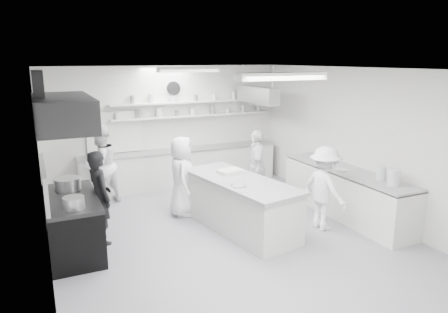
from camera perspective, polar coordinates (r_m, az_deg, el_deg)
name	(u,v)px	position (r m, az deg, el deg)	size (l,w,h in m)	color
floor	(224,234)	(7.90, 0.05, -10.48)	(6.00, 7.00, 0.02)	#929297
ceiling	(224,68)	(7.23, 0.05, 11.99)	(6.00, 7.00, 0.02)	white
wall_back	(166,126)	(10.64, -7.90, 4.10)	(6.00, 0.04, 3.00)	silver
wall_front	(366,223)	(4.63, 18.78, -8.65)	(6.00, 0.04, 3.00)	silver
wall_left	(41,174)	(6.77, -23.67, -2.16)	(0.04, 7.00, 3.00)	silver
wall_right	(356,141)	(9.07, 17.53, 2.03)	(0.04, 7.00, 3.00)	silver
stove	(73,226)	(7.49, -19.93, -8.88)	(0.80, 1.80, 0.90)	black
exhaust_hood	(63,112)	(7.03, -21.14, 5.66)	(0.85, 2.00, 0.50)	black
back_counter	(182,168)	(10.67, -5.71, -1.53)	(5.00, 0.60, 0.92)	silver
shelf_lower	(194,116)	(10.71, -4.14, 5.60)	(4.20, 0.26, 0.04)	silver
shelf_upper	(194,102)	(10.67, -4.17, 7.46)	(4.20, 0.26, 0.04)	silver
pass_through_window	(114,132)	(10.34, -14.77, 3.24)	(1.30, 0.04, 1.00)	black
wall_clock	(173,88)	(10.56, -6.95, 9.25)	(0.32, 0.32, 0.05)	silver
right_counter	(345,193)	(8.95, 16.25, -4.85)	(0.74, 3.30, 0.94)	silver
pot_rack	(257,95)	(10.32, 4.59, 8.38)	(0.30, 1.60, 0.40)	#A3A3A4
light_fixture_front	(282,76)	(5.65, 7.87, 10.80)	(1.30, 0.25, 0.10)	silver
light_fixture_rear	(188,70)	(8.90, -4.92, 11.73)	(1.30, 0.25, 0.10)	silver
prep_island	(240,205)	(7.93, 2.15, -6.70)	(0.94, 2.52, 0.93)	silver
stove_pot	(68,185)	(7.69, -20.55, -3.70)	(0.44, 0.44, 0.26)	#A3A3A4
cook_stove	(100,197)	(7.56, -16.60, -5.38)	(0.60, 0.40, 1.65)	black
cook_back	(101,165)	(9.51, -16.47, -1.17)	(0.87, 0.67, 1.78)	white
cook_island_left	(182,176)	(8.57, -5.79, -2.72)	(0.80, 0.52, 1.65)	white
cook_island_right	(257,167)	(9.23, 4.51, -1.47)	(0.97, 0.41, 1.66)	white
cook_right	(325,188)	(8.06, 13.58, -4.24)	(1.03, 0.59, 1.59)	white
bowl_island_a	(238,187)	(7.38, 1.99, -4.18)	(0.26, 0.26, 0.06)	#A3A3A4
bowl_island_b	(244,192)	(7.10, 2.72, -4.89)	(0.19, 0.19, 0.06)	silver
bowl_right	(340,171)	(8.67, 15.63, -1.95)	(0.24, 0.24, 0.06)	silver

